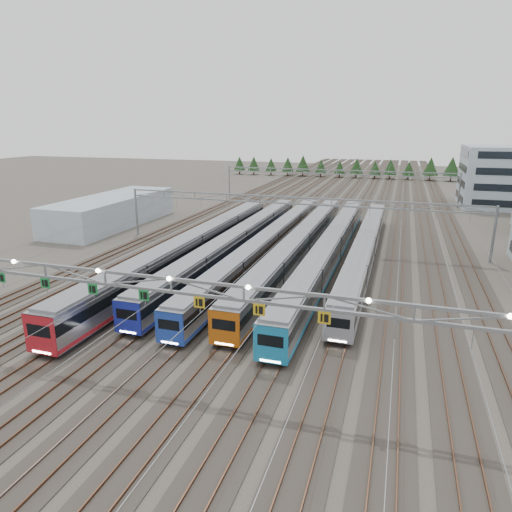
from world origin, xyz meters
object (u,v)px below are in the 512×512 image
(train_c, at_px, (269,243))
(gantry_far, at_px, (336,176))
(train_b, at_px, (238,242))
(train_d, at_px, (300,244))
(west_shed, at_px, (112,211))
(train_e, at_px, (331,248))
(train_f, at_px, (365,248))
(train_a, at_px, (192,248))
(gantry_near, at_px, (170,289))
(gantry_mid, at_px, (295,207))

(train_c, relative_size, gantry_far, 1.08)
(train_b, xyz_separation_m, train_d, (9.00, 1.05, 0.04))
(west_shed, bearing_deg, train_c, -18.62)
(train_b, distance_m, train_d, 9.06)
(gantry_far, xyz_separation_m, west_shed, (-36.74, -39.59, -3.69))
(train_b, relative_size, west_shed, 1.92)
(train_e, xyz_separation_m, train_f, (4.50, 2.01, -0.10))
(train_a, xyz_separation_m, train_c, (9.00, 6.85, -0.26))
(train_c, bearing_deg, train_a, -142.71)
(train_c, relative_size, train_f, 1.12)
(train_f, bearing_deg, train_d, -171.54)
(gantry_near, xyz_separation_m, west_shed, (-36.69, 45.53, -4.39))
(train_c, xyz_separation_m, west_shed, (-34.49, 11.62, 0.71))
(train_b, distance_m, gantry_far, 52.84)
(train_d, height_order, gantry_mid, gantry_mid)
(train_a, relative_size, gantry_mid, 1.01)
(train_d, height_order, gantry_near, gantry_near)
(train_c, xyz_separation_m, gantry_far, (2.25, 51.21, 4.40))
(train_a, distance_m, gantry_mid, 17.73)
(gantry_far, relative_size, west_shed, 1.88)
(train_a, height_order, west_shed, west_shed)
(train_a, height_order, gantry_far, gantry_far)
(train_f, bearing_deg, train_a, -159.93)
(west_shed, bearing_deg, gantry_near, -51.13)
(train_c, xyz_separation_m, train_d, (4.50, 0.03, 0.11))
(gantry_near, xyz_separation_m, gantry_mid, (0.05, 40.12, -0.70))
(train_f, height_order, gantry_mid, gantry_mid)
(train_b, relative_size, gantry_far, 1.02)
(train_f, relative_size, west_shed, 1.82)
(train_e, bearing_deg, train_a, -160.96)
(train_c, height_order, train_f, train_f)
(train_c, height_order, train_d, train_d)
(gantry_mid, distance_m, gantry_far, 45.00)
(train_f, xyz_separation_m, west_shed, (-47.99, 10.25, 0.70))
(train_d, bearing_deg, train_b, -173.37)
(train_b, height_order, train_f, train_b)
(gantry_near, bearing_deg, train_c, 93.72)
(gantry_far, bearing_deg, west_shed, -132.86)
(train_b, bearing_deg, train_e, 1.58)
(train_d, bearing_deg, train_a, -152.98)
(train_f, relative_size, gantry_near, 0.97)
(west_shed, bearing_deg, train_d, -16.55)
(train_c, relative_size, train_d, 1.04)
(gantry_mid, distance_m, west_shed, 37.32)
(train_f, height_order, west_shed, west_shed)
(train_b, relative_size, train_f, 1.06)
(train_b, xyz_separation_m, train_f, (18.00, 2.38, -0.06))
(train_b, relative_size, gantry_mid, 1.02)
(train_c, bearing_deg, gantry_far, 87.48)
(train_a, xyz_separation_m, train_f, (22.50, 8.22, -0.25))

